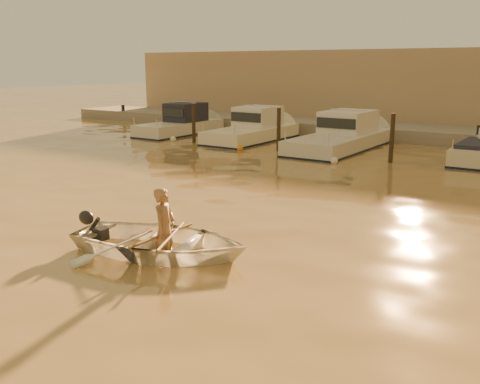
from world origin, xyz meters
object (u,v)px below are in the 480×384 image
Objects in this scene: moored_boat_0 at (180,123)px; moored_boat_2 at (341,136)px; waterfront_building at (469,90)px; dinghy at (161,241)px; person at (165,229)px; moored_boat_1 at (252,129)px.

moored_boat_2 is (9.98, 0.00, 0.00)m from moored_boat_0.
moored_boat_2 is 0.18× the size of waterfront_building.
person is (0.10, 0.02, 0.29)m from dinghy.
moored_boat_0 is at bearing 180.00° from moored_boat_2.
moored_boat_1 reaches higher than person.
waterfront_building is (0.64, 26.64, 2.12)m from dinghy.
moored_boat_2 is at bearing 0.00° from moored_boat_1.
waterfront_building is at bearing -15.35° from person.
moored_boat_0 is 0.95× the size of moored_boat_1.
moored_boat_2 is (-2.70, 15.64, 0.35)m from dinghy.
person is 0.25× the size of moored_boat_1.
person is at bearing -79.84° from moored_boat_2.
moored_boat_0 is 0.14× the size of waterfront_building.
moored_boat_0 is 17.36m from waterfront_building.
moored_boat_1 is 0.15× the size of waterfront_building.
moored_boat_1 is at bearing 12.49° from person.
waterfront_building reaches higher than dinghy.
moored_boat_0 is 4.93m from moored_boat_1.
waterfront_building is at bearing -15.56° from dinghy.
moored_boat_2 is (-2.80, 15.61, 0.06)m from person.
dinghy is 0.46× the size of moored_boat_2.
person is 26.68m from waterfront_building.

